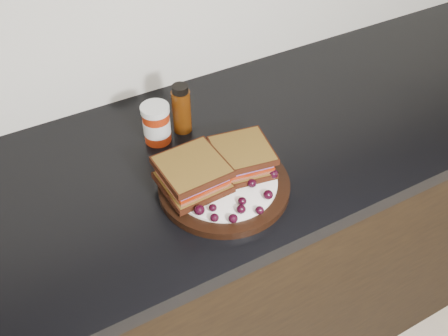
# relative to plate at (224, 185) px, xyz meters

# --- Properties ---
(base_cabinets) EXTENTS (3.96, 0.58, 0.86)m
(base_cabinets) POSITION_rel_plate_xyz_m (-0.22, 0.11, -0.48)
(base_cabinets) COLOR black
(base_cabinets) RESTS_ON ground_plane
(countertop) EXTENTS (3.98, 0.60, 0.04)m
(countertop) POSITION_rel_plate_xyz_m (-0.22, 0.11, -0.03)
(countertop) COLOR black
(countertop) RESTS_ON base_cabinets
(plate) EXTENTS (0.28, 0.28, 0.02)m
(plate) POSITION_rel_plate_xyz_m (0.00, 0.00, 0.00)
(plate) COLOR black
(plate) RESTS_ON countertop
(sandwich_left) EXTENTS (0.14, 0.14, 0.06)m
(sandwich_left) POSITION_rel_plate_xyz_m (-0.06, 0.02, 0.04)
(sandwich_left) COLOR brown
(sandwich_left) RESTS_ON plate
(sandwich_right) EXTENTS (0.14, 0.14, 0.05)m
(sandwich_right) POSITION_rel_plate_xyz_m (0.05, 0.02, 0.04)
(sandwich_right) COLOR brown
(sandwich_right) RESTS_ON plate
(grape_0) EXTENTS (0.02, 0.02, 0.02)m
(grape_0) POSITION_rel_plate_xyz_m (-0.09, -0.06, 0.03)
(grape_0) COLOR black
(grape_0) RESTS_ON plate
(grape_1) EXTENTS (0.02, 0.02, 0.02)m
(grape_1) POSITION_rel_plate_xyz_m (-0.06, -0.06, 0.02)
(grape_1) COLOR black
(grape_1) RESTS_ON plate
(grape_2) EXTENTS (0.02, 0.02, 0.02)m
(grape_2) POSITION_rel_plate_xyz_m (-0.07, -0.09, 0.02)
(grape_2) COLOR black
(grape_2) RESTS_ON plate
(grape_3) EXTENTS (0.02, 0.02, 0.02)m
(grape_3) POSITION_rel_plate_xyz_m (-0.04, -0.11, 0.02)
(grape_3) COLOR black
(grape_3) RESTS_ON plate
(grape_4) EXTENTS (0.02, 0.02, 0.02)m
(grape_4) POSITION_rel_plate_xyz_m (-0.01, -0.09, 0.02)
(grape_4) COLOR black
(grape_4) RESTS_ON plate
(grape_5) EXTENTS (0.02, 0.02, 0.02)m
(grape_5) POSITION_rel_plate_xyz_m (-0.00, -0.08, 0.02)
(grape_5) COLOR black
(grape_5) RESTS_ON plate
(grape_6) EXTENTS (0.02, 0.02, 0.02)m
(grape_6) POSITION_rel_plate_xyz_m (0.02, -0.11, 0.02)
(grape_6) COLOR black
(grape_6) RESTS_ON plate
(grape_7) EXTENTS (0.02, 0.02, 0.02)m
(grape_7) POSITION_rel_plate_xyz_m (0.05, -0.09, 0.02)
(grape_7) COLOR black
(grape_7) RESTS_ON plate
(grape_8) EXTENTS (0.02, 0.02, 0.01)m
(grape_8) POSITION_rel_plate_xyz_m (0.06, -0.08, 0.02)
(grape_8) COLOR black
(grape_8) RESTS_ON plate
(grape_9) EXTENTS (0.02, 0.02, 0.02)m
(grape_9) POSITION_rel_plate_xyz_m (0.04, -0.04, 0.02)
(grape_9) COLOR black
(grape_9) RESTS_ON plate
(grape_10) EXTENTS (0.02, 0.02, 0.02)m
(grape_10) POSITION_rel_plate_xyz_m (0.10, -0.04, 0.03)
(grape_10) COLOR black
(grape_10) RESTS_ON plate
(grape_11) EXTENTS (0.02, 0.02, 0.02)m
(grape_11) POSITION_rel_plate_xyz_m (0.07, -0.01, 0.02)
(grape_11) COLOR black
(grape_11) RESTS_ON plate
(grape_12) EXTENTS (0.02, 0.02, 0.02)m
(grape_12) POSITION_rel_plate_xyz_m (0.09, -0.00, 0.02)
(grape_12) COLOR black
(grape_12) RESTS_ON plate
(grape_13) EXTENTS (0.02, 0.02, 0.02)m
(grape_13) POSITION_rel_plate_xyz_m (0.08, 0.04, 0.02)
(grape_13) COLOR black
(grape_13) RESTS_ON plate
(grape_14) EXTENTS (0.02, 0.02, 0.02)m
(grape_14) POSITION_rel_plate_xyz_m (0.06, 0.05, 0.02)
(grape_14) COLOR black
(grape_14) RESTS_ON plate
(grape_15) EXTENTS (0.02, 0.02, 0.02)m
(grape_15) POSITION_rel_plate_xyz_m (-0.04, 0.05, 0.03)
(grape_15) COLOR black
(grape_15) RESTS_ON plate
(grape_16) EXTENTS (0.02, 0.02, 0.02)m
(grape_16) POSITION_rel_plate_xyz_m (-0.07, 0.04, 0.02)
(grape_16) COLOR black
(grape_16) RESTS_ON plate
(grape_17) EXTENTS (0.02, 0.02, 0.02)m
(grape_17) POSITION_rel_plate_xyz_m (-0.07, 0.01, 0.02)
(grape_17) COLOR black
(grape_17) RESTS_ON plate
(grape_18) EXTENTS (0.02, 0.02, 0.02)m
(grape_18) POSITION_rel_plate_xyz_m (-0.10, -0.01, 0.02)
(grape_18) COLOR black
(grape_18) RESTS_ON plate
(grape_19) EXTENTS (0.02, 0.02, 0.02)m
(grape_19) POSITION_rel_plate_xyz_m (-0.10, -0.02, 0.02)
(grape_19) COLOR black
(grape_19) RESTS_ON plate
(grape_20) EXTENTS (0.02, 0.02, 0.02)m
(grape_20) POSITION_rel_plate_xyz_m (-0.04, 0.01, 0.02)
(grape_20) COLOR black
(grape_20) RESTS_ON plate
(grape_21) EXTENTS (0.02, 0.02, 0.01)m
(grape_21) POSITION_rel_plate_xyz_m (-0.04, 0.01, 0.02)
(grape_21) COLOR black
(grape_21) RESTS_ON plate
(grape_22) EXTENTS (0.02, 0.02, 0.01)m
(grape_22) POSITION_rel_plate_xyz_m (-0.06, 0.01, 0.02)
(grape_22) COLOR black
(grape_22) RESTS_ON plate
(condiment_jar) EXTENTS (0.07, 0.07, 0.10)m
(condiment_jar) POSITION_rel_plate_xyz_m (-0.06, 0.22, 0.04)
(condiment_jar) COLOR #9B260B
(condiment_jar) RESTS_ON countertop
(oil_bottle) EXTENTS (0.05, 0.05, 0.13)m
(oil_bottle) POSITION_rel_plate_xyz_m (0.01, 0.22, 0.05)
(oil_bottle) COLOR #451F06
(oil_bottle) RESTS_ON countertop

